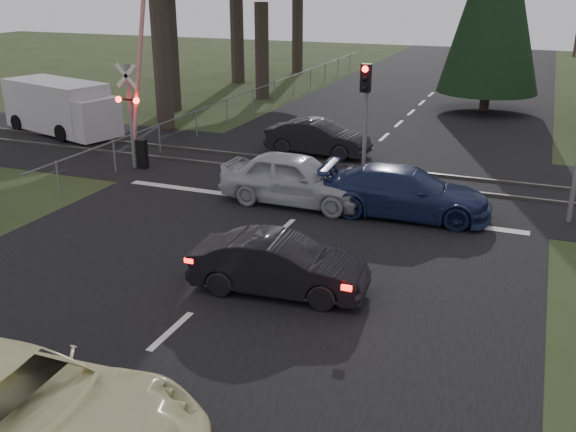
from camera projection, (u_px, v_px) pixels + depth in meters
The scene contains 15 objects.
ground at pixel (171, 331), 12.86m from camera, with size 120.00×120.00×0.00m, color #293518.
road at pixel (328, 188), 21.57m from camera, with size 14.00×100.00×0.01m, color black.
rail_corridor at pixel (345, 173), 23.31m from camera, with size 120.00×8.00×0.01m, color black.
stop_line at pixel (309, 205), 20.00m from camera, with size 13.00×0.35×0.00m, color silver.
rail_near at pixel (338, 178), 22.60m from camera, with size 120.00×0.12×0.10m, color #59544C.
rail_far at pixel (351, 166), 23.99m from camera, with size 120.00×0.12×0.10m, color #59544C.
crossing_signal at pixel (136, 113), 23.18m from camera, with size 1.62×0.38×6.96m.
traffic_signal_center at pixel (365, 104), 20.84m from camera, with size 0.32×0.48×4.10m.
fence_left at pixel (264, 107), 35.16m from camera, with size 0.10×36.00×1.20m, color slate, non-canonical shape.
cream_coupe at pixel (4, 415), 9.09m from camera, with size 2.75×5.96×1.66m, color #EEECAB.
dark_hatchback at pixel (279, 265), 14.26m from camera, with size 1.38×3.95×1.30m, color black.
silver_car at pixel (295, 179), 19.90m from camera, with size 1.89×4.71×1.60m, color #ACAFB4.
blue_sedan at pixel (405, 192), 18.91m from camera, with size 2.03×5.00×1.45m, color #19244B.
dark_car_far at pixel (318, 138), 25.51m from camera, with size 1.45×4.15×1.37m, color black.
white_van at pixel (63, 108), 28.82m from camera, with size 6.31×3.67×2.33m.
Camera 1 is at (6.33, -9.59, 6.65)m, focal length 40.00 mm.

